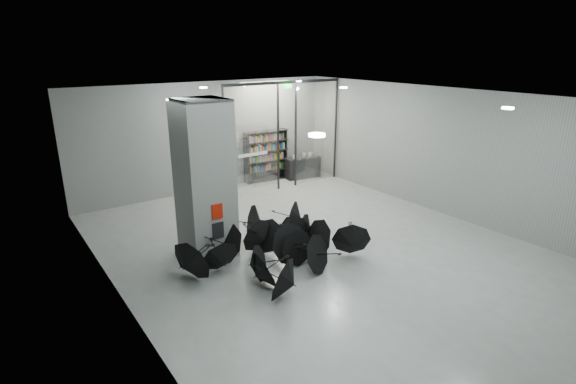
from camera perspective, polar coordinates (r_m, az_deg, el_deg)
room at (r=10.65m, az=6.03°, el=5.62°), size 14.00×14.02×4.01m
column at (r=11.18m, az=-10.74°, el=1.53°), size 1.20×1.20×4.00m
fire_cabinet at (r=10.85m, az=-9.15°, el=-2.52°), size 0.28×0.04×0.38m
info_panel at (r=11.04m, az=-9.02°, el=-4.95°), size 0.30×0.03×0.42m
exit_sign at (r=16.11m, az=-0.01°, el=13.49°), size 0.30×0.06×0.15m
glass_partition at (r=16.48m, az=-0.44°, el=7.85°), size 5.06×0.08×4.00m
bookshelf at (r=17.73m, az=-2.82°, el=4.70°), size 1.87×0.54×2.02m
shop_counter at (r=18.23m, az=1.85°, el=3.20°), size 1.50×0.80×0.86m
umbrella_cluster at (r=11.12m, az=-1.68°, el=-7.62°), size 5.15×4.36×1.27m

